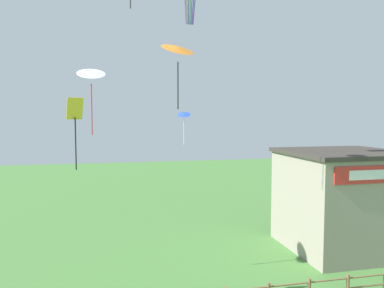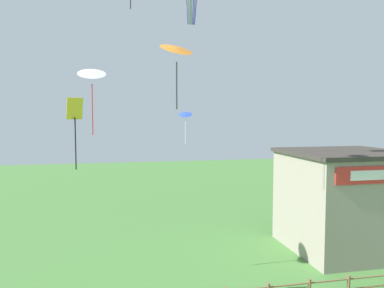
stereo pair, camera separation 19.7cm
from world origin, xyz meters
The scene contains 5 objects.
seaside_building centered at (10.11, 13.50, 2.98)m, with size 6.67×6.48×5.92m.
kite_white_delta centered at (-4.27, 11.96, 9.90)m, with size 1.36×1.27×3.21m.
kite_yellow_diamond centered at (-4.77, 8.87, 7.79)m, with size 0.65×0.43×2.76m.
kite_blue_delta centered at (1.32, 17.96, 8.01)m, with size 1.03×0.99×2.22m.
kite_orange_delta centered at (-1.23, 6.52, 10.17)m, with size 1.44×1.39×2.32m.
Camera 1 is at (-3.58, -6.03, 7.90)m, focal length 35.00 mm.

